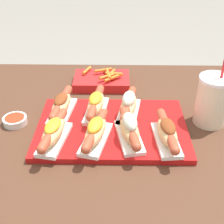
{
  "coord_description": "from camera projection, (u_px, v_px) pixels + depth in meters",
  "views": [
    {
      "loc": [
        0.03,
        -0.78,
        1.27
      ],
      "look_at": [
        0.02,
        0.02,
        0.75
      ],
      "focal_mm": 50.0,
      "sensor_mm": 36.0,
      "label": 1
    }
  ],
  "objects": [
    {
      "name": "patio_table",
      "position": [
        107.0,
        205.0,
        1.16
      ],
      "size": [
        1.27,
        0.96,
        0.69
      ],
      "color": "#4C2D1E",
      "rests_on": "ground_plane"
    },
    {
      "name": "serving_tray",
      "position": [
        112.0,
        129.0,
        0.96
      ],
      "size": [
        0.46,
        0.31,
        0.02
      ],
      "color": "#B71414",
      "rests_on": "patio_table"
    },
    {
      "name": "hot_dog_0",
      "position": [
        54.0,
        132.0,
        0.88
      ],
      "size": [
        0.09,
        0.2,
        0.06
      ],
      "color": "white",
      "rests_on": "serving_tray"
    },
    {
      "name": "hot_dog_1",
      "position": [
        96.0,
        131.0,
        0.88
      ],
      "size": [
        0.1,
        0.2,
        0.07
      ],
      "color": "white",
      "rests_on": "serving_tray"
    },
    {
      "name": "hot_dog_2",
      "position": [
        130.0,
        129.0,
        0.88
      ],
      "size": [
        0.09,
        0.2,
        0.08
      ],
      "color": "white",
      "rests_on": "serving_tray"
    },
    {
      "name": "hot_dog_3",
      "position": [
        167.0,
        132.0,
        0.87
      ],
      "size": [
        0.07,
        0.2,
        0.07
      ],
      "color": "white",
      "rests_on": "serving_tray"
    },
    {
      "name": "hot_dog_4",
      "position": [
        61.0,
        105.0,
        1.0
      ],
      "size": [
        0.08,
        0.2,
        0.06
      ],
      "color": "white",
      "rests_on": "serving_tray"
    },
    {
      "name": "hot_dog_5",
      "position": [
        96.0,
        104.0,
        1.0
      ],
      "size": [
        0.08,
        0.2,
        0.07
      ],
      "color": "white",
      "rests_on": "serving_tray"
    },
    {
      "name": "hot_dog_6",
      "position": [
        129.0,
        105.0,
        0.99
      ],
      "size": [
        0.09,
        0.2,
        0.08
      ],
      "color": "white",
      "rests_on": "serving_tray"
    },
    {
      "name": "sauce_bowl",
      "position": [
        15.0,
        120.0,
        0.99
      ],
      "size": [
        0.08,
        0.08,
        0.02
      ],
      "color": "silver",
      "rests_on": "patio_table"
    },
    {
      "name": "drink_cup",
      "position": [
        212.0,
        101.0,
        0.96
      ],
      "size": [
        0.1,
        0.1,
        0.22
      ],
      "color": "beige",
      "rests_on": "patio_table"
    },
    {
      "name": "fries_basket",
      "position": [
        102.0,
        81.0,
        1.2
      ],
      "size": [
        0.21,
        0.14,
        0.06
      ],
      "color": "red",
      "rests_on": "patio_table"
    }
  ]
}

